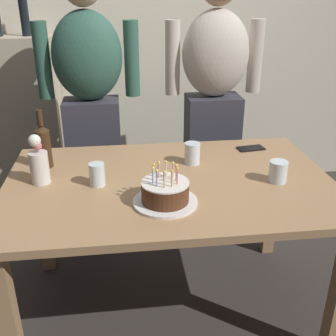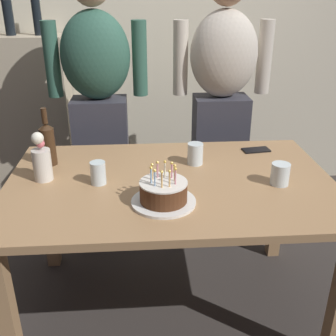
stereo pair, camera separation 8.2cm
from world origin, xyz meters
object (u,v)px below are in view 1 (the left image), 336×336
water_glass_near (192,153)px  person_woman_cardigan (213,103)px  birthday_cake (165,193)px  water_glass_far (97,174)px  person_man_bearded (91,107)px  flower_vase (39,163)px  water_glass_side (278,172)px  wine_bottle (43,145)px  cell_phone (251,148)px

water_glass_near → person_woman_cardigan: (0.25, 0.62, 0.08)m
birthday_cake → water_glass_far: (-0.28, 0.20, 0.01)m
person_man_bearded → flower_vase: bearing=75.3°
person_man_bearded → person_woman_cardigan: same height
water_glass_side → wine_bottle: (-1.07, 0.30, 0.06)m
wine_bottle → water_glass_near: bearing=-3.8°
water_glass_side → wine_bottle: bearing=164.3°
water_glass_side → cell_phone: (0.01, 0.40, -0.05)m
water_glass_far → birthday_cake: bearing=-35.7°
water_glass_near → cell_phone: size_ratio=0.74×
flower_vase → person_man_bearded: size_ratio=0.14×
cell_phone → birthday_cake: bearing=-142.8°
water_glass_near → person_woman_cardigan: person_woman_cardigan is taller
wine_bottle → person_man_bearded: bearing=70.6°
water_glass_near → water_glass_side: bearing=-36.1°
birthday_cake → water_glass_side: size_ratio=2.69×
flower_vase → person_man_bearded: bearing=75.3°
birthday_cake → person_man_bearded: size_ratio=0.16×
water_glass_far → flower_vase: size_ratio=0.45×
water_glass_far → wine_bottle: 0.36m
water_glass_side → flower_vase: bearing=173.4°
person_woman_cardigan → cell_phone: bearing=102.7°
water_glass_side → flower_vase: 1.07m
cell_phone → person_man_bearded: 1.00m
water_glass_near → cell_phone: (0.35, 0.15, -0.05)m
person_man_bearded → birthday_cake: bearing=108.4°
water_glass_side → water_glass_far: bearing=175.4°
birthday_cake → person_woman_cardigan: (0.43, 1.01, 0.09)m
cell_phone → flower_vase: bearing=-173.3°
person_man_bearded → wine_bottle: bearing=70.6°
wine_bottle → cell_phone: bearing=5.4°
water_glass_far → water_glass_side: bearing=-4.6°
water_glass_side → wine_bottle: 1.11m
flower_vase → water_glass_near: bearing=10.3°
water_glass_side → cell_phone: water_glass_side is taller
water_glass_near → water_glass_far: size_ratio=1.03×
wine_bottle → birthday_cake: bearing=-39.0°
wine_bottle → cell_phone: 1.09m
water_glass_far → water_glass_side: 0.81m
water_glass_side → person_woman_cardigan: size_ratio=0.06×
water_glass_near → water_glass_far: water_glass_near is taller
water_glass_side → wine_bottle: wine_bottle is taller
wine_bottle → person_woman_cardigan: person_woman_cardigan is taller
birthday_cake → water_glass_near: size_ratio=2.48×
birthday_cake → water_glass_far: bearing=144.3°
person_man_bearded → person_woman_cardigan: bearing=-180.0°
birthday_cake → wine_bottle: wine_bottle is taller
birthday_cake → water_glass_near: (0.18, 0.39, 0.01)m
water_glass_near → cell_phone: bearing=23.1°
birthday_cake → flower_vase: flower_vase is taller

